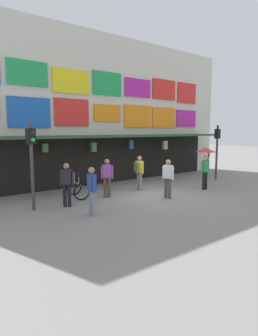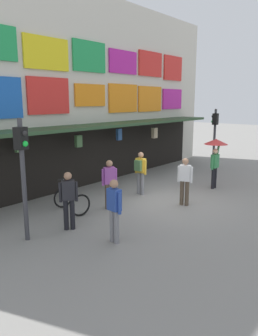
# 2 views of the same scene
# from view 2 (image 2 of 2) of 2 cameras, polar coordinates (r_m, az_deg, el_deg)

# --- Properties ---
(ground_plane) EXTENTS (80.00, 80.00, 0.00)m
(ground_plane) POSITION_cam_2_polar(r_m,az_deg,el_deg) (12.08, 6.72, -5.78)
(ground_plane) COLOR gray
(shopfront) EXTENTS (18.00, 2.60, 8.00)m
(shopfront) POSITION_cam_2_polar(r_m,az_deg,el_deg) (14.53, -8.50, 12.98)
(shopfront) COLOR beige
(shopfront) RESTS_ON ground
(traffic_light_near) EXTENTS (0.33, 0.35, 3.20)m
(traffic_light_near) POSITION_cam_2_polar(r_m,az_deg,el_deg) (8.64, -18.12, 1.27)
(traffic_light_near) COLOR #38383D
(traffic_light_near) RESTS_ON ground
(traffic_light_far) EXTENTS (0.30, 0.34, 3.20)m
(traffic_light_far) POSITION_cam_2_polar(r_m,az_deg,el_deg) (17.09, 14.74, 6.40)
(traffic_light_far) COLOR #38383D
(traffic_light_far) RESTS_ON ground
(bicycle_parked) EXTENTS (0.90, 1.26, 1.05)m
(bicycle_parked) POSITION_cam_2_polar(r_m,az_deg,el_deg) (10.96, -10.04, -5.57)
(bicycle_parked) COLOR black
(bicycle_parked) RESTS_ON ground
(pedestrian_in_white) EXTENTS (0.32, 0.51, 1.68)m
(pedestrian_in_white) POSITION_cam_2_polar(r_m,az_deg,el_deg) (11.48, 9.75, -1.90)
(pedestrian_in_white) COLOR brown
(pedestrian_in_white) RESTS_ON ground
(pedestrian_in_purple) EXTENTS (0.46, 0.38, 1.68)m
(pedestrian_in_purple) POSITION_cam_2_polar(r_m,az_deg,el_deg) (10.97, -3.43, -2.39)
(pedestrian_in_purple) COLOR brown
(pedestrian_in_purple) RESTS_ON ground
(pedestrian_in_blue) EXTENTS (0.27, 0.52, 1.68)m
(pedestrian_in_blue) POSITION_cam_2_polar(r_m,az_deg,el_deg) (8.38, -2.60, -6.90)
(pedestrian_in_blue) COLOR gray
(pedestrian_in_blue) RESTS_ON ground
(pedestrian_with_umbrella) EXTENTS (0.96, 0.96, 2.08)m
(pedestrian_with_umbrella) POSITION_cam_2_polar(r_m,az_deg,el_deg) (13.86, 14.90, 3.15)
(pedestrian_with_umbrella) COLOR black
(pedestrian_with_umbrella) RESTS_ON ground
(pedestrian_in_yellow) EXTENTS (0.36, 0.53, 1.68)m
(pedestrian_in_yellow) POSITION_cam_2_polar(r_m,az_deg,el_deg) (12.60, 1.99, -0.35)
(pedestrian_in_yellow) COLOR gray
(pedestrian_in_yellow) RESTS_ON ground
(pedestrian_in_green) EXTENTS (0.44, 0.39, 1.68)m
(pedestrian_in_green) POSITION_cam_2_polar(r_m,az_deg,el_deg) (9.35, -10.52, -5.09)
(pedestrian_in_green) COLOR black
(pedestrian_in_green) RESTS_ON ground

